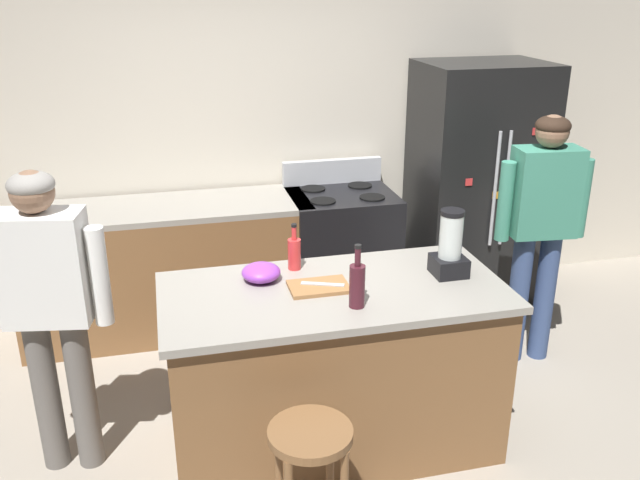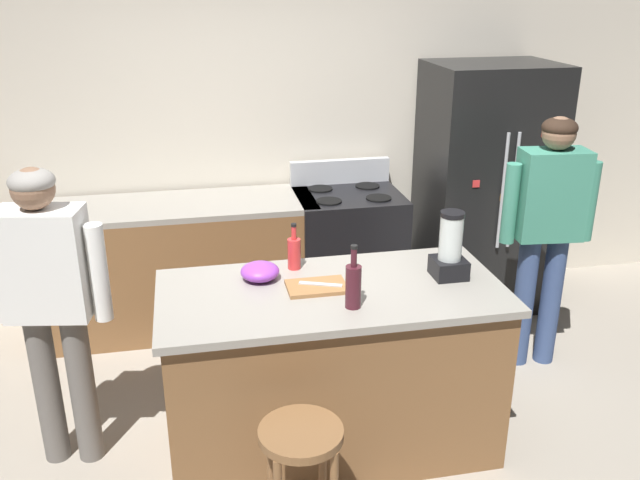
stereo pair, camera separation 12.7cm
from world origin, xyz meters
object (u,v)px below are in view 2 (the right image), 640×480
(refrigerator, at_px, (484,189))
(blender_appliance, at_px, (450,250))
(person_by_sink_right, at_px, (548,220))
(mixing_bowl, at_px, (260,271))
(stove_range, at_px, (348,252))
(chef_knife, at_px, (321,284))
(cutting_board, at_px, (317,287))
(person_by_island_left, at_px, (50,293))
(bottle_soda, at_px, (294,252))
(bar_stool, at_px, (301,458))
(bottle_wine, at_px, (353,285))
(kitchen_island, at_px, (331,369))

(refrigerator, xyz_separation_m, blender_appliance, (-0.87, -1.47, 0.17))
(person_by_sink_right, height_order, mixing_bowl, person_by_sink_right)
(stove_range, xyz_separation_m, mixing_bowl, (-0.80, -1.34, 0.50))
(person_by_sink_right, relative_size, blender_appliance, 4.59)
(stove_range, distance_m, chef_knife, 1.66)
(cutting_board, xyz_separation_m, chef_knife, (0.02, 0.00, 0.01))
(stove_range, height_order, person_by_island_left, person_by_island_left)
(refrigerator, bearing_deg, blender_appliance, -120.66)
(cutting_board, bearing_deg, refrigerator, 43.17)
(stove_range, xyz_separation_m, bottle_soda, (-0.60, -1.23, 0.55))
(bar_stool, xyz_separation_m, cutting_board, (0.21, 0.73, 0.44))
(blender_appliance, relative_size, mixing_bowl, 1.78)
(stove_range, relative_size, bottle_soda, 4.37)
(blender_appliance, xyz_separation_m, chef_knife, (-0.68, -0.01, -0.13))
(mixing_bowl, bearing_deg, blender_appliance, -9.32)
(bottle_wine, bearing_deg, blender_appliance, 22.60)
(person_by_island_left, relative_size, bottle_wine, 5.06)
(person_by_island_left, xyz_separation_m, blender_appliance, (2.00, -0.14, 0.12))
(person_by_sink_right, bearing_deg, kitchen_island, -159.08)
(cutting_board, distance_m, chef_knife, 0.02)
(bar_stool, relative_size, bottle_soda, 2.55)
(kitchen_island, xyz_separation_m, person_by_sink_right, (1.49, 0.57, 0.53))
(kitchen_island, bearing_deg, bar_stool, -112.10)
(kitchen_island, distance_m, person_by_sink_right, 1.68)
(person_by_island_left, relative_size, blender_appliance, 4.47)
(bottle_wine, bearing_deg, kitchen_island, 104.76)
(person_by_sink_right, xyz_separation_m, bar_stool, (-1.78, -1.28, -0.49))
(bottle_soda, xyz_separation_m, bottle_wine, (0.20, -0.50, 0.02))
(cutting_board, bearing_deg, bar_stool, -106.31)
(refrigerator, relative_size, bar_stool, 2.82)
(bottle_wine, xyz_separation_m, chef_knife, (-0.11, 0.23, -0.09))
(stove_range, bearing_deg, bottle_wine, -103.17)
(bar_stool, relative_size, blender_appliance, 1.82)
(kitchen_island, bearing_deg, refrigerator, 44.95)
(bottle_soda, relative_size, chef_knife, 1.16)
(kitchen_island, relative_size, person_by_island_left, 1.09)
(bottle_soda, bearing_deg, chef_knife, -72.10)
(stove_range, bearing_deg, blender_appliance, -83.59)
(kitchen_island, xyz_separation_m, stove_range, (0.46, 1.52, 0.01))
(kitchen_island, height_order, person_by_sink_right, person_by_sink_right)
(kitchen_island, bearing_deg, chef_knife, 159.08)
(bottle_wine, bearing_deg, person_by_island_left, 165.15)
(cutting_board, bearing_deg, blender_appliance, 0.60)
(chef_knife, bearing_deg, blender_appliance, 21.94)
(kitchen_island, height_order, bar_stool, kitchen_island)
(person_by_sink_right, xyz_separation_m, chef_knife, (-1.55, -0.55, -0.04))
(kitchen_island, height_order, chef_knife, chef_knife)
(kitchen_island, distance_m, cutting_board, 0.48)
(refrigerator, bearing_deg, person_by_sink_right, -90.55)
(refrigerator, relative_size, blender_appliance, 5.15)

